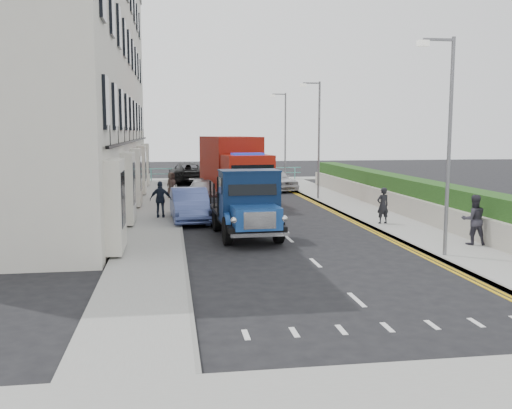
% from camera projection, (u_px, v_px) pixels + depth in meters
% --- Properties ---
extents(ground, '(120.00, 120.00, 0.00)m').
position_uv_depth(ground, '(301.00, 250.00, 19.81)').
color(ground, black).
rests_on(ground, ground).
extents(pavement_west, '(2.40, 38.00, 0.12)m').
position_uv_depth(pavement_west, '(156.00, 215.00, 27.86)').
color(pavement_west, gray).
rests_on(pavement_west, ground).
extents(pavement_east, '(2.60, 38.00, 0.12)m').
position_uv_depth(pavement_east, '(362.00, 210.00, 29.41)').
color(pavement_east, gray).
rests_on(pavement_east, ground).
extents(promenade, '(30.00, 2.50, 0.12)m').
position_uv_depth(promenade, '(223.00, 180.00, 48.24)').
color(promenade, gray).
rests_on(promenade, ground).
extents(sea_plane, '(120.00, 120.00, 0.00)m').
position_uv_depth(sea_plane, '(203.00, 161.00, 78.66)').
color(sea_plane, slate).
rests_on(sea_plane, ground).
extents(terrace_west, '(6.31, 30.20, 14.25)m').
position_uv_depth(terrace_west, '(73.00, 73.00, 30.25)').
color(terrace_west, beige).
rests_on(terrace_west, ground).
extents(garden_east, '(1.45, 28.00, 1.75)m').
position_uv_depth(garden_east, '(397.00, 193.00, 29.59)').
color(garden_east, '#B2AD9E').
rests_on(garden_east, ground).
extents(seafront_railing, '(13.00, 0.08, 1.11)m').
position_uv_depth(seafront_railing, '(224.00, 174.00, 47.39)').
color(seafront_railing, '#59B2A5').
rests_on(seafront_railing, ground).
extents(lamp_near, '(1.23, 0.18, 7.00)m').
position_uv_depth(lamp_near, '(446.00, 134.00, 17.96)').
color(lamp_near, slate).
rests_on(lamp_near, ground).
extents(lamp_mid, '(1.23, 0.18, 7.00)m').
position_uv_depth(lamp_mid, '(317.00, 133.00, 33.65)').
color(lamp_mid, slate).
rests_on(lamp_mid, ground).
extents(lamp_far, '(1.23, 0.18, 7.00)m').
position_uv_depth(lamp_far, '(284.00, 133.00, 43.46)').
color(lamp_far, slate).
rests_on(lamp_far, ground).
extents(bedford_lorry, '(2.45, 5.65, 2.62)m').
position_uv_depth(bedford_lorry, '(248.00, 208.00, 21.62)').
color(bedford_lorry, black).
rests_on(bedford_lorry, ground).
extents(red_lorry, '(3.45, 7.54, 3.81)m').
position_uv_depth(red_lorry, '(233.00, 169.00, 31.88)').
color(red_lorry, black).
rests_on(red_lorry, ground).
extents(parked_car_front, '(1.76, 3.69, 1.22)m').
position_uv_depth(parked_car_front, '(212.00, 208.00, 26.21)').
color(parked_car_front, black).
rests_on(parked_car_front, ground).
extents(parked_car_mid, '(1.84, 4.68, 1.52)m').
position_uv_depth(parked_car_mid, '(190.00, 205.00, 26.04)').
color(parked_car_mid, '#5164AE').
rests_on(parked_car_mid, ground).
extents(parked_car_rear, '(2.07, 4.86, 1.40)m').
position_uv_depth(parked_car_rear, '(204.00, 193.00, 31.59)').
color(parked_car_rear, silver).
rests_on(parked_car_rear, ground).
extents(seafront_car_left, '(3.12, 6.03, 1.63)m').
position_uv_depth(seafront_car_left, '(188.00, 173.00, 45.73)').
color(seafront_car_left, black).
rests_on(seafront_car_left, ground).
extents(seafront_car_right, '(3.20, 4.94, 1.56)m').
position_uv_depth(seafront_car_right, '(274.00, 179.00, 39.72)').
color(seafront_car_right, silver).
rests_on(seafront_car_right, ground).
extents(pedestrian_east_near, '(0.64, 0.49, 1.57)m').
position_uv_depth(pedestrian_east_near, '(383.00, 205.00, 24.70)').
color(pedestrian_east_near, black).
rests_on(pedestrian_east_near, pavement_east).
extents(pedestrian_east_far, '(0.96, 0.80, 1.77)m').
position_uv_depth(pedestrian_east_far, '(474.00, 220.00, 20.07)').
color(pedestrian_east_far, '#312E39').
rests_on(pedestrian_east_far, pavement_east).
extents(pedestrian_west_near, '(1.01, 0.46, 1.69)m').
position_uv_depth(pedestrian_west_near, '(161.00, 199.00, 26.45)').
color(pedestrian_west_near, '#1A212F').
rests_on(pedestrian_west_near, pavement_west).
extents(pedestrian_west_far, '(0.88, 0.88, 1.54)m').
position_uv_depth(pedestrian_west_far, '(171.00, 185.00, 34.42)').
color(pedestrian_west_far, '#423530').
rests_on(pedestrian_west_far, pavement_west).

